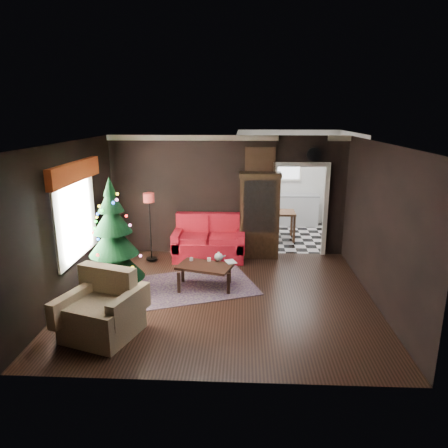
{
  "coord_description": "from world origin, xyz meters",
  "views": [
    {
      "loc": [
        0.38,
        -7.01,
        3.3
      ],
      "look_at": [
        0.0,
        0.9,
        1.15
      ],
      "focal_mm": 33.11,
      "sensor_mm": 36.0,
      "label": 1
    }
  ],
  "objects_px": {
    "floor_lamp": "(150,227)",
    "kitchen_table": "(281,225)",
    "christmas_tree": "(113,236)",
    "wall_clock": "(314,154)",
    "loveseat": "(209,238)",
    "teapot": "(219,257)",
    "coffee_table": "(205,276)",
    "armchair": "(102,307)",
    "curio_cabinet": "(259,217)"
  },
  "relations": [
    {
      "from": "curio_cabinet",
      "to": "christmas_tree",
      "type": "bearing_deg",
      "value": -144.85
    },
    {
      "from": "loveseat",
      "to": "coffee_table",
      "type": "xyz_separation_m",
      "value": [
        0.06,
        -1.67,
        -0.26
      ]
    },
    {
      "from": "christmas_tree",
      "to": "kitchen_table",
      "type": "relative_size",
      "value": 2.81
    },
    {
      "from": "christmas_tree",
      "to": "coffee_table",
      "type": "distance_m",
      "value": 1.9
    },
    {
      "from": "floor_lamp",
      "to": "coffee_table",
      "type": "xyz_separation_m",
      "value": [
        1.35,
        -1.37,
        -0.59
      ]
    },
    {
      "from": "christmas_tree",
      "to": "coffee_table",
      "type": "bearing_deg",
      "value": 3.0
    },
    {
      "from": "curio_cabinet",
      "to": "teapot",
      "type": "bearing_deg",
      "value": -117.16
    },
    {
      "from": "floor_lamp",
      "to": "kitchen_table",
      "type": "relative_size",
      "value": 2.04
    },
    {
      "from": "floor_lamp",
      "to": "armchair",
      "type": "bearing_deg",
      "value": -90.78
    },
    {
      "from": "loveseat",
      "to": "kitchen_table",
      "type": "distance_m",
      "value": 2.45
    },
    {
      "from": "curio_cabinet",
      "to": "floor_lamp",
      "type": "distance_m",
      "value": 2.5
    },
    {
      "from": "floor_lamp",
      "to": "wall_clock",
      "type": "bearing_deg",
      "value": 10.8
    },
    {
      "from": "christmas_tree",
      "to": "wall_clock",
      "type": "height_order",
      "value": "wall_clock"
    },
    {
      "from": "floor_lamp",
      "to": "armchair",
      "type": "distance_m",
      "value": 3.22
    },
    {
      "from": "floor_lamp",
      "to": "christmas_tree",
      "type": "distance_m",
      "value": 1.52
    },
    {
      "from": "armchair",
      "to": "teapot",
      "type": "xyz_separation_m",
      "value": [
        1.64,
        2.07,
        0.1
      ]
    },
    {
      "from": "loveseat",
      "to": "wall_clock",
      "type": "xyz_separation_m",
      "value": [
        2.35,
        0.4,
        1.88
      ]
    },
    {
      "from": "teapot",
      "to": "coffee_table",
      "type": "bearing_deg",
      "value": -136.03
    },
    {
      "from": "coffee_table",
      "to": "floor_lamp",
      "type": "bearing_deg",
      "value": 134.45
    },
    {
      "from": "christmas_tree",
      "to": "armchair",
      "type": "distance_m",
      "value": 1.86
    },
    {
      "from": "kitchen_table",
      "to": "christmas_tree",
      "type": "bearing_deg",
      "value": -135.42
    },
    {
      "from": "curio_cabinet",
      "to": "wall_clock",
      "type": "relative_size",
      "value": 5.94
    },
    {
      "from": "christmas_tree",
      "to": "teapot",
      "type": "relative_size",
      "value": 11.03
    },
    {
      "from": "loveseat",
      "to": "coffee_table",
      "type": "distance_m",
      "value": 1.69
    },
    {
      "from": "wall_clock",
      "to": "kitchen_table",
      "type": "xyz_separation_m",
      "value": [
        -0.55,
        1.25,
        -2.0
      ]
    },
    {
      "from": "floor_lamp",
      "to": "teapot",
      "type": "bearing_deg",
      "value": -35.26
    },
    {
      "from": "coffee_table",
      "to": "curio_cabinet",
      "type": "bearing_deg",
      "value": 59.87
    },
    {
      "from": "kitchen_table",
      "to": "coffee_table",
      "type": "bearing_deg",
      "value": -117.75
    },
    {
      "from": "coffee_table",
      "to": "kitchen_table",
      "type": "xyz_separation_m",
      "value": [
        1.74,
        3.32,
        0.14
      ]
    },
    {
      "from": "christmas_tree",
      "to": "teapot",
      "type": "bearing_deg",
      "value": 9.6
    },
    {
      "from": "teapot",
      "to": "christmas_tree",
      "type": "bearing_deg",
      "value": -170.4
    },
    {
      "from": "loveseat",
      "to": "kitchen_table",
      "type": "relative_size",
      "value": 2.27
    },
    {
      "from": "loveseat",
      "to": "floor_lamp",
      "type": "relative_size",
      "value": 1.11
    },
    {
      "from": "floor_lamp",
      "to": "kitchen_table",
      "type": "xyz_separation_m",
      "value": [
        3.09,
        1.94,
        -0.45
      ]
    },
    {
      "from": "kitchen_table",
      "to": "curio_cabinet",
      "type": "bearing_deg",
      "value": -114.44
    },
    {
      "from": "coffee_table",
      "to": "wall_clock",
      "type": "height_order",
      "value": "wall_clock"
    },
    {
      "from": "loveseat",
      "to": "christmas_tree",
      "type": "relative_size",
      "value": 0.81
    },
    {
      "from": "kitchen_table",
      "to": "loveseat",
      "type": "bearing_deg",
      "value": -137.49
    },
    {
      "from": "floor_lamp",
      "to": "wall_clock",
      "type": "xyz_separation_m",
      "value": [
        3.64,
        0.69,
        1.55
      ]
    },
    {
      "from": "wall_clock",
      "to": "coffee_table",
      "type": "bearing_deg",
      "value": -138.0
    },
    {
      "from": "christmas_tree",
      "to": "curio_cabinet",
      "type": "bearing_deg",
      "value": 35.15
    },
    {
      "from": "armchair",
      "to": "wall_clock",
      "type": "bearing_deg",
      "value": 65.18
    },
    {
      "from": "loveseat",
      "to": "teapot",
      "type": "xyz_separation_m",
      "value": [
        0.31,
        -1.42,
        0.06
      ]
    },
    {
      "from": "curio_cabinet",
      "to": "floor_lamp",
      "type": "bearing_deg",
      "value": -168.09
    },
    {
      "from": "floor_lamp",
      "to": "teapot",
      "type": "relative_size",
      "value": 8.01
    },
    {
      "from": "floor_lamp",
      "to": "kitchen_table",
      "type": "bearing_deg",
      "value": 32.18
    },
    {
      "from": "teapot",
      "to": "kitchen_table",
      "type": "height_order",
      "value": "kitchen_table"
    },
    {
      "from": "christmas_tree",
      "to": "wall_clock",
      "type": "bearing_deg",
      "value": 28.29
    },
    {
      "from": "curio_cabinet",
      "to": "loveseat",
      "type": "bearing_deg",
      "value": -169.17
    },
    {
      "from": "armchair",
      "to": "wall_clock",
      "type": "distance_m",
      "value": 5.69
    }
  ]
}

